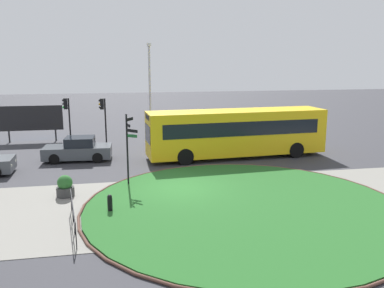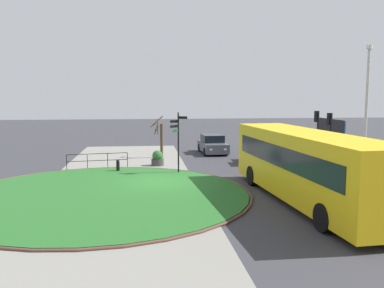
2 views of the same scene
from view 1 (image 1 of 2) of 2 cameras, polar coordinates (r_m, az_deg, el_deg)
ground at (r=19.86m, az=-1.39°, el=-6.43°), size 120.00×120.00×0.00m
sidewalk_paving at (r=17.91m, az=-0.30°, el=-8.46°), size 32.00×7.82×0.02m
grass_island at (r=17.76m, az=7.31°, el=-8.60°), size 13.59×13.59×0.10m
grass_kerb_ring at (r=17.76m, az=7.31°, el=-8.59°), size 13.90×13.90×0.11m
signpost_directional at (r=20.15m, az=-8.94°, el=0.02°), size 0.55×1.01×3.63m
bollard_foreground at (r=17.19m, az=-11.48°, el=-8.19°), size 0.21×0.21×0.79m
railing_grass_edge at (r=15.93m, az=-16.39°, el=-9.20°), size 0.56×3.74×0.98m
bus_yellow at (r=26.18m, az=6.29°, el=1.68°), size 11.63×3.18×3.05m
car_far_lane at (r=26.36m, az=-15.72°, el=-0.79°), size 4.23×2.04×1.48m
traffic_light_near at (r=30.38m, az=-17.18°, el=4.42°), size 0.49×0.30×3.52m
traffic_light_far at (r=29.96m, az=-12.40°, el=4.52°), size 0.49×0.28×3.48m
lamppost_tall at (r=30.37m, az=-5.95°, el=7.52°), size 0.32×0.32×7.38m
billboard_left at (r=33.30m, az=-21.67°, el=3.34°), size 4.64×0.19×2.79m
planter_near_signpost at (r=19.64m, az=-17.42°, el=-5.79°), size 0.81×0.81×1.02m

